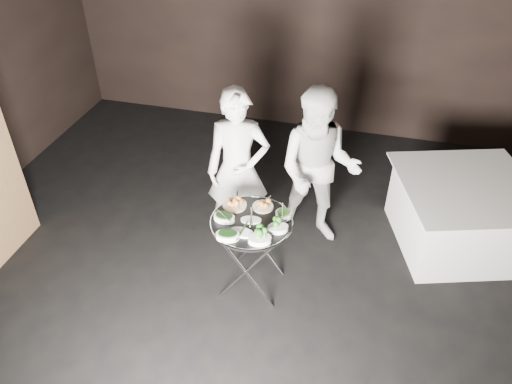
% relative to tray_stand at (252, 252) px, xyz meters
% --- Properties ---
extents(floor, '(6.00, 7.00, 0.05)m').
position_rel_tray_stand_xyz_m(floor, '(-0.17, -0.45, -0.44)').
color(floor, black).
rests_on(floor, ground).
extents(wall_back, '(6.00, 0.05, 3.00)m').
position_rel_tray_stand_xyz_m(wall_back, '(-0.17, 3.07, 1.08)').
color(wall_back, black).
rests_on(wall_back, floor).
extents(tray_stand, '(0.51, 0.43, 0.74)m').
position_rel_tray_stand_xyz_m(tray_stand, '(0.00, 0.00, 0.00)').
color(tray_stand, silver).
rests_on(tray_stand, floor).
extents(serving_tray, '(0.69, 0.69, 0.04)m').
position_rel_tray_stand_xyz_m(serving_tray, '(0.00, 0.00, 0.33)').
color(serving_tray, black).
rests_on(serving_tray, tray_stand).
extents(potato_plate_a, '(0.21, 0.21, 0.08)m').
position_rel_tray_stand_xyz_m(potato_plate_a, '(-0.19, 0.16, 0.37)').
color(potato_plate_a, beige).
rests_on(potato_plate_a, serving_tray).
extents(potato_plate_b, '(0.18, 0.18, 0.06)m').
position_rel_tray_stand_xyz_m(potato_plate_b, '(0.05, 0.20, 0.37)').
color(potato_plate_b, beige).
rests_on(potato_plate_b, serving_tray).
extents(greens_bowl, '(0.13, 0.13, 0.08)m').
position_rel_tray_stand_xyz_m(greens_bowl, '(0.24, 0.12, 0.38)').
color(greens_bowl, white).
rests_on(greens_bowl, serving_tray).
extents(asparagus_plate_a, '(0.19, 0.12, 0.03)m').
position_rel_tray_stand_xyz_m(asparagus_plate_a, '(-0.00, 0.01, 0.36)').
color(asparagus_plate_a, white).
rests_on(asparagus_plate_a, serving_tray).
extents(asparagus_plate_b, '(0.21, 0.13, 0.04)m').
position_rel_tray_stand_xyz_m(asparagus_plate_b, '(-0.03, -0.16, 0.36)').
color(asparagus_plate_b, white).
rests_on(asparagus_plate_b, serving_tray).
extents(spinach_bowl_a, '(0.19, 0.13, 0.07)m').
position_rel_tray_stand_xyz_m(spinach_bowl_a, '(-0.22, -0.04, 0.38)').
color(spinach_bowl_a, white).
rests_on(spinach_bowl_a, serving_tray).
extents(spinach_bowl_b, '(0.21, 0.15, 0.08)m').
position_rel_tray_stand_xyz_m(spinach_bowl_b, '(-0.13, -0.24, 0.38)').
color(spinach_bowl_b, white).
rests_on(spinach_bowl_b, serving_tray).
extents(broccoli_bowl_a, '(0.20, 0.17, 0.07)m').
position_rel_tray_stand_xyz_m(broccoli_bowl_a, '(0.23, -0.05, 0.37)').
color(broccoli_bowl_a, white).
rests_on(broccoli_bowl_a, serving_tray).
extents(broccoli_bowl_b, '(0.21, 0.18, 0.08)m').
position_rel_tray_stand_xyz_m(broccoli_bowl_b, '(0.13, -0.22, 0.38)').
color(broccoli_bowl_b, white).
rests_on(broccoli_bowl_b, serving_tray).
extents(serving_utensils, '(0.59, 0.44, 0.01)m').
position_rel_tray_stand_xyz_m(serving_utensils, '(0.02, 0.07, 0.40)').
color(serving_utensils, silver).
rests_on(serving_utensils, serving_tray).
extents(waiter_left, '(0.66, 0.51, 1.59)m').
position_rel_tray_stand_xyz_m(waiter_left, '(-0.30, 0.64, 0.38)').
color(waiter_left, silver).
rests_on(waiter_left, floor).
extents(waiter_right, '(0.81, 0.65, 1.61)m').
position_rel_tray_stand_xyz_m(waiter_right, '(0.42, 0.82, 0.39)').
color(waiter_right, silver).
rests_on(waiter_right, floor).
extents(dining_table, '(1.22, 1.22, 0.69)m').
position_rel_tray_stand_xyz_m(dining_table, '(1.78, 1.08, -0.07)').
color(dining_table, silver).
rests_on(dining_table, floor).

